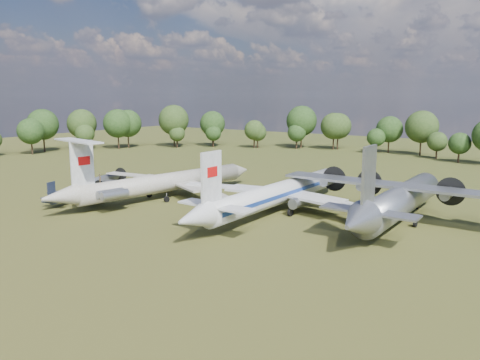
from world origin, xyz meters
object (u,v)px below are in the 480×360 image
Objects in this scene: small_prop_west at (74,196)px; person_on_il62 at (100,178)px; an12_transport at (400,204)px; tu104_jet at (278,197)px; small_prop_northwest at (101,182)px; il62_airliner at (166,186)px.

small_prop_west is 9.61m from person_on_il62.
tu104_jet is at bearing -164.71° from an12_transport.
tu104_jet reaches higher than small_prop_northwest.
person_on_il62 is at bearing -90.00° from il62_airliner.
an12_transport is 59.15m from small_prop_northwest.
tu104_jet reaches higher than il62_airliner.
small_prop_northwest is (-17.85, -0.27, -1.09)m from il62_airliner.
il62_airliner is 30.91× the size of person_on_il62.
small_prop_northwest is at bearing 108.45° from small_prop_west.
person_on_il62 is at bearing -154.13° from an12_transport.
small_prop_west is 0.93× the size of small_prop_northwest.
tu104_jet is 2.89× the size of small_prop_northwest.
person_on_il62 is (-2.65, -12.86, 3.12)m from il62_airliner.
tu104_jet is 29.61m from person_on_il62.
tu104_jet is at bearing -12.02° from small_prop_northwest.
an12_transport is 2.49× the size of small_prop_northwest.
small_prop_northwest is (-40.39, -2.70, -1.22)m from tu104_jet.
small_prop_west is (-52.03, -18.88, -1.64)m from an12_transport.
il62_airliner is at bearing -87.88° from person_on_il62.
small_prop_west is at bearing -154.77° from tu104_jet.
an12_transport is 47.86m from person_on_il62.
small_prop_northwest is (-58.69, -7.24, -1.55)m from an12_transport.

